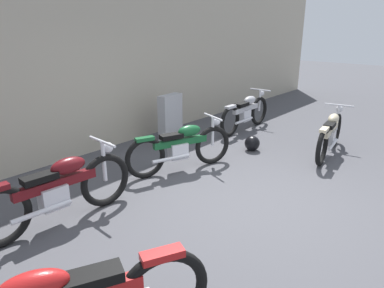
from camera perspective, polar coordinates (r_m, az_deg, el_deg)
The scene contains 8 objects.
ground_plane at distance 5.07m, azimuth 9.76°, elevation -9.25°, with size 40.00×40.00×0.00m, color #47474C.
building_wall at distance 7.04m, azimuth -16.00°, elevation 12.39°, with size 18.00×0.30×3.32m, color #B2A893.
stone_marker at distance 7.30m, azimuth -3.52°, elevation 4.05°, with size 0.56×0.20×1.01m, color #9E9EA3.
helmet at distance 7.01m, azimuth 9.70°, elevation 0.12°, with size 0.30×0.30×0.30m, color black.
motorcycle_green at distance 5.89m, azimuth -1.71°, elevation -0.44°, with size 1.86×0.85×0.87m.
motorcycle_maroon at distance 4.61m, azimuth -20.80°, elevation -7.00°, with size 2.08×0.58×0.93m.
motorcycle_cream at distance 7.10m, azimuth 21.45°, elevation 1.57°, with size 1.91×0.59×0.86m.
motorcycle_silver at distance 8.31m, azimuth 8.70°, elevation 5.10°, with size 1.97×0.55×0.88m.
Camera 1 is at (-3.90, -2.21, 2.36)m, focal length 33.00 mm.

